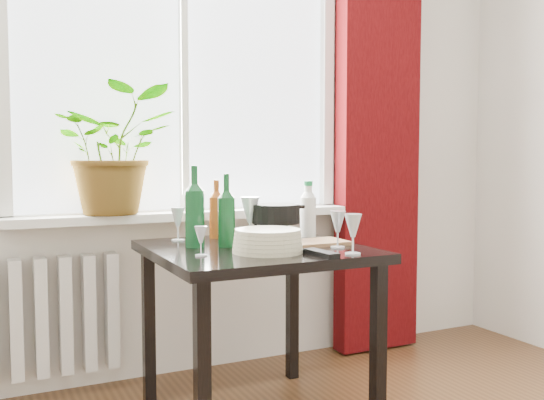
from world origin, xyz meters
name	(u,v)px	position (x,y,z in m)	size (l,w,h in m)	color
window	(182,60)	(0.00, 2.22, 1.60)	(1.72, 0.08, 1.62)	white
windowsill	(188,215)	(0.00, 2.15, 0.82)	(1.72, 0.20, 0.04)	white
curtain	(378,125)	(1.12, 2.12, 1.30)	(0.50, 0.12, 2.56)	#370506
radiator	(29,319)	(-0.75, 2.18, 0.38)	(0.80, 0.10, 0.55)	silver
table	(256,268)	(0.10, 1.55, 0.65)	(0.85, 0.85, 0.74)	black
potted_plant	(115,150)	(-0.36, 2.13, 1.15)	(0.54, 0.47, 0.60)	#3C761F
wine_bottle_left	(195,206)	(-0.13, 1.65, 0.91)	(0.08, 0.08, 0.34)	#0C3F1B
wine_bottle_right	(226,210)	(-0.01, 1.60, 0.89)	(0.07, 0.07, 0.31)	#0B3A17
bottle_amber	(216,208)	(0.05, 1.87, 0.88)	(0.07, 0.07, 0.28)	#7A340D
cleaning_bottle	(308,209)	(0.45, 1.73, 0.87)	(0.07, 0.07, 0.26)	silver
wineglass_front_right	(338,229)	(0.39, 1.36, 0.82)	(0.07, 0.07, 0.16)	#B6BDC4
wineglass_far_right	(353,234)	(0.35, 1.20, 0.82)	(0.07, 0.07, 0.16)	silver
wineglass_back_center	(250,218)	(0.14, 1.70, 0.84)	(0.09, 0.09, 0.20)	silver
wineglass_back_left	(178,224)	(-0.14, 1.85, 0.82)	(0.06, 0.06, 0.15)	silver
wineglass_front_left	(201,241)	(-0.19, 1.41, 0.80)	(0.05, 0.05, 0.11)	silver
plate_stack	(268,241)	(0.08, 1.38, 0.78)	(0.28, 0.28, 0.09)	beige
fondue_pot	(276,222)	(0.25, 1.66, 0.82)	(0.24, 0.21, 0.17)	black
tv_remote	(321,253)	(0.23, 1.23, 0.75)	(0.05, 0.17, 0.02)	black
cutting_board	(313,243)	(0.34, 1.50, 0.75)	(0.29, 0.19, 0.02)	olive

